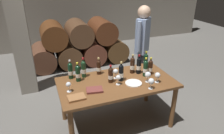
# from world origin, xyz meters

# --- Properties ---
(ground_plane) EXTENTS (14.00, 14.00, 0.00)m
(ground_plane) POSITION_xyz_m (0.00, 0.00, 0.00)
(ground_plane) COLOR #66635E
(cellar_back_wall) EXTENTS (10.00, 0.24, 2.80)m
(cellar_back_wall) POSITION_xyz_m (0.00, 4.20, 1.40)
(cellar_back_wall) COLOR gray
(cellar_back_wall) RESTS_ON ground_plane
(barrel_stack) EXTENTS (2.49, 0.90, 1.15)m
(barrel_stack) POSITION_xyz_m (-0.00, 2.60, 0.53)
(barrel_stack) COLOR brown
(barrel_stack) RESTS_ON ground_plane
(stone_pillar) EXTENTS (0.32, 0.32, 2.60)m
(stone_pillar) POSITION_xyz_m (-1.30, 1.60, 1.30)
(stone_pillar) COLOR gray
(stone_pillar) RESTS_ON ground_plane
(dining_table) EXTENTS (1.70, 0.90, 0.76)m
(dining_table) POSITION_xyz_m (0.00, 0.00, 0.67)
(dining_table) COLOR brown
(dining_table) RESTS_ON ground_plane
(wine_bottle_0) EXTENTS (0.07, 0.07, 0.29)m
(wine_bottle_0) POSITION_xyz_m (0.64, 0.29, 0.88)
(wine_bottle_0) COLOR black
(wine_bottle_0) RESTS_ON dining_table
(wine_bottle_1) EXTENTS (0.07, 0.07, 0.30)m
(wine_bottle_1) POSITION_xyz_m (0.07, 0.01, 0.89)
(wine_bottle_1) COLOR black
(wine_bottle_1) RESTS_ON dining_table
(wine_bottle_2) EXTENTS (0.07, 0.07, 0.29)m
(wine_bottle_2) POSITION_xyz_m (-0.52, 0.22, 0.89)
(wine_bottle_2) COLOR black
(wine_bottle_2) RESTS_ON dining_table
(wine_bottle_3) EXTENTS (0.07, 0.07, 0.32)m
(wine_bottle_3) POSITION_xyz_m (-0.42, 0.32, 0.90)
(wine_bottle_3) COLOR #19381E
(wine_bottle_3) RESTS_ON dining_table
(wine_bottle_4) EXTENTS (0.07, 0.07, 0.28)m
(wine_bottle_4) POSITION_xyz_m (0.57, 0.03, 0.88)
(wine_bottle_4) COLOR black
(wine_bottle_4) RESTS_ON dining_table
(wine_bottle_5) EXTENTS (0.07, 0.07, 0.28)m
(wine_bottle_5) POSITION_xyz_m (-0.17, 0.34, 0.88)
(wine_bottle_5) COLOR black
(wine_bottle_5) RESTS_ON dining_table
(wine_bottle_6) EXTENTS (0.07, 0.07, 0.32)m
(wine_bottle_6) POSITION_xyz_m (0.43, 0.14, 0.90)
(wine_bottle_6) COLOR black
(wine_bottle_6) RESTS_ON dining_table
(wine_bottle_7) EXTENTS (0.07, 0.07, 0.30)m
(wine_bottle_7) POSITION_xyz_m (0.48, 0.02, 0.89)
(wine_bottle_7) COLOR black
(wine_bottle_7) RESTS_ON dining_table
(wine_bottle_8) EXTENTS (0.07, 0.07, 0.27)m
(wine_bottle_8) POSITION_xyz_m (-0.09, 0.02, 0.88)
(wine_bottle_8) COLOR black
(wine_bottle_8) RESTS_ON dining_table
(wine_bottle_9) EXTENTS (0.07, 0.07, 0.30)m
(wine_bottle_9) POSITION_xyz_m (-0.61, 0.35, 0.89)
(wine_bottle_9) COLOR black
(wine_bottle_9) RESTS_ON dining_table
(wine_bottle_10) EXTENTS (0.07, 0.07, 0.32)m
(wine_bottle_10) POSITION_xyz_m (0.34, 0.19, 0.90)
(wine_bottle_10) COLOR black
(wine_bottle_10) RESTS_ON dining_table
(wine_glass_0) EXTENTS (0.08, 0.08, 0.16)m
(wine_glass_0) POSITION_xyz_m (0.54, -0.23, 0.87)
(wine_glass_0) COLOR white
(wine_glass_0) RESTS_ON dining_table
(wine_glass_1) EXTENTS (0.08, 0.08, 0.15)m
(wine_glass_1) POSITION_xyz_m (0.02, 0.11, 0.87)
(wine_glass_1) COLOR white
(wine_glass_1) RESTS_ON dining_table
(wine_glass_2) EXTENTS (0.09, 0.09, 0.16)m
(wine_glass_2) POSITION_xyz_m (0.36, -0.35, 0.87)
(wine_glass_2) COLOR white
(wine_glass_2) RESTS_ON dining_table
(wine_glass_3) EXTENTS (0.07, 0.07, 0.14)m
(wine_glass_3) POSITION_xyz_m (-0.71, -0.03, 0.86)
(wine_glass_3) COLOR white
(wine_glass_3) RESTS_ON dining_table
(wine_glass_4) EXTENTS (0.07, 0.07, 0.15)m
(wine_glass_4) POSITION_xyz_m (-0.01, -0.09, 0.86)
(wine_glass_4) COLOR white
(wine_glass_4) RESTS_ON dining_table
(wine_glass_5) EXTENTS (0.09, 0.09, 0.16)m
(wine_glass_5) POSITION_xyz_m (0.42, -0.17, 0.87)
(wine_glass_5) COLOR white
(wine_glass_5) RESTS_ON dining_table
(tasting_notebook) EXTENTS (0.24, 0.20, 0.03)m
(tasting_notebook) POSITION_xyz_m (-0.38, -0.13, 0.77)
(tasting_notebook) COLOR brown
(tasting_notebook) RESTS_ON dining_table
(leather_ledger) EXTENTS (0.22, 0.16, 0.03)m
(leather_ledger) POSITION_xyz_m (-0.65, -0.23, 0.77)
(leather_ledger) COLOR #936038
(leather_ledger) RESTS_ON dining_table
(serving_plate) EXTENTS (0.24, 0.24, 0.01)m
(serving_plate) POSITION_xyz_m (0.20, -0.14, 0.77)
(serving_plate) COLOR white
(serving_plate) RESTS_ON dining_table
(sommelier_presenting) EXTENTS (0.38, 0.36, 1.72)m
(sommelier_presenting) POSITION_xyz_m (0.81, 0.75, 1.04)
(sommelier_presenting) COLOR #383842
(sommelier_presenting) RESTS_ON ground_plane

